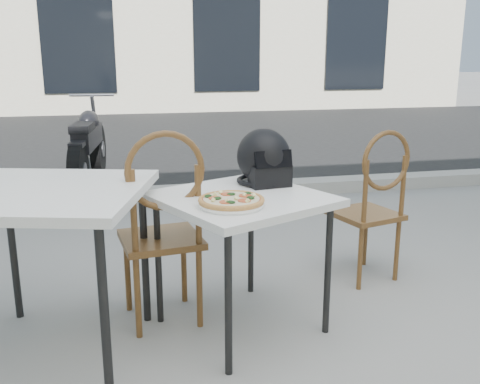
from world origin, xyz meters
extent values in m
plane|color=gray|center=(0.00, 0.00, 0.00)|extent=(80.00, 80.00, 0.00)
cube|color=black|center=(0.00, 7.00, 0.00)|extent=(30.00, 8.00, 0.00)
cube|color=#9D9A93|center=(0.00, 3.00, 0.06)|extent=(30.00, 0.25, 0.12)
cube|color=black|center=(-1.70, 10.98, 1.60)|extent=(1.60, 0.08, 2.20)
cube|color=black|center=(1.70, 10.98, 1.60)|extent=(1.60, 0.08, 2.20)
cube|color=black|center=(5.00, 10.98, 1.60)|extent=(1.60, 0.08, 2.20)
cube|color=white|center=(-0.37, 0.48, 0.66)|extent=(0.95, 0.95, 0.04)
cylinder|color=black|center=(-0.52, 0.09, 0.32)|extent=(0.04, 0.04, 0.64)
cylinder|color=black|center=(0.02, 0.34, 0.32)|extent=(0.04, 0.04, 0.64)
cylinder|color=black|center=(-0.76, 0.63, 0.32)|extent=(0.04, 0.04, 0.64)
cylinder|color=black|center=(-0.23, 0.87, 0.32)|extent=(0.04, 0.04, 0.64)
cylinder|color=white|center=(-0.46, 0.31, 0.68)|extent=(0.36, 0.36, 0.01)
torus|color=white|center=(-0.46, 0.31, 0.69)|extent=(0.37, 0.37, 0.01)
cylinder|color=#CB8F4A|center=(-0.46, 0.31, 0.70)|extent=(0.33, 0.33, 0.01)
torus|color=#CB8F4A|center=(-0.46, 0.31, 0.71)|extent=(0.33, 0.33, 0.02)
cylinder|color=#AE1513|center=(-0.46, 0.31, 0.71)|extent=(0.29, 0.29, 0.00)
cylinder|color=beige|center=(-0.46, 0.31, 0.71)|extent=(0.28, 0.28, 0.00)
cylinder|color=#BE4621|center=(-0.39, 0.33, 0.72)|extent=(0.07, 0.07, 0.00)
cylinder|color=#BE4621|center=(-0.46, 0.38, 0.72)|extent=(0.07, 0.07, 0.00)
cylinder|color=#BE4621|center=(-0.53, 0.32, 0.72)|extent=(0.07, 0.07, 0.00)
cylinder|color=#BE4621|center=(-0.50, 0.25, 0.72)|extent=(0.07, 0.07, 0.00)
cylinder|color=#BE4621|center=(-0.41, 0.25, 0.72)|extent=(0.07, 0.07, 0.00)
ellipsoid|color=#173613|center=(-0.45, 0.37, 0.72)|extent=(0.05, 0.04, 0.01)
ellipsoid|color=#173613|center=(-0.52, 0.31, 0.72)|extent=(0.05, 0.05, 0.01)
ellipsoid|color=#173613|center=(-0.38, 0.28, 0.72)|extent=(0.04, 0.05, 0.01)
ellipsoid|color=#173613|center=(-0.48, 0.23, 0.72)|extent=(0.05, 0.05, 0.01)
ellipsoid|color=#173613|center=(-0.38, 0.36, 0.72)|extent=(0.05, 0.04, 0.01)
ellipsoid|color=#173613|center=(-0.55, 0.35, 0.72)|extent=(0.05, 0.05, 0.01)
cylinder|color=#F8F097|center=(-0.44, 0.28, 0.72)|extent=(0.02, 0.02, 0.02)
cylinder|color=#F8F097|center=(-0.52, 0.37, 0.72)|extent=(0.03, 0.02, 0.02)
cylinder|color=#F8F097|center=(-0.40, 0.33, 0.72)|extent=(0.03, 0.03, 0.02)
cylinder|color=#F8F097|center=(-0.49, 0.40, 0.72)|extent=(0.02, 0.02, 0.02)
cylinder|color=#F8F097|center=(-0.41, 0.23, 0.72)|extent=(0.03, 0.02, 0.02)
cylinder|color=#F8F097|center=(-0.55, 0.27, 0.72)|extent=(0.03, 0.03, 0.02)
cylinder|color=#F8F097|center=(-0.36, 0.31, 0.72)|extent=(0.02, 0.02, 0.02)
cylinder|color=#F8F097|center=(-0.49, 0.25, 0.72)|extent=(0.02, 0.02, 0.02)
ellipsoid|color=black|center=(-0.21, 0.71, 0.82)|extent=(0.31, 0.32, 0.28)
cube|color=black|center=(-0.19, 0.62, 0.73)|extent=(0.21, 0.13, 0.11)
torus|color=black|center=(-0.21, 0.71, 0.69)|extent=(0.31, 0.31, 0.02)
cube|color=black|center=(-0.19, 0.59, 0.83)|extent=(0.20, 0.06, 0.09)
cube|color=brown|center=(0.49, 0.93, 0.40)|extent=(0.43, 0.43, 0.03)
cylinder|color=brown|center=(0.59, 1.11, 0.19)|extent=(0.03, 0.03, 0.39)
cylinder|color=brown|center=(0.32, 1.03, 0.19)|extent=(0.03, 0.03, 0.39)
cylinder|color=brown|center=(0.66, 0.84, 0.19)|extent=(0.03, 0.03, 0.39)
cylinder|color=brown|center=(0.39, 0.76, 0.19)|extent=(0.03, 0.03, 0.39)
cylinder|color=brown|center=(0.66, 0.83, 0.58)|extent=(0.03, 0.03, 0.37)
cylinder|color=brown|center=(0.39, 0.75, 0.58)|extent=(0.03, 0.03, 0.37)
torus|color=brown|center=(0.53, 0.79, 0.75)|extent=(0.34, 0.12, 0.35)
cube|color=white|center=(-1.24, 0.43, 0.75)|extent=(1.00, 1.00, 0.04)
cylinder|color=black|center=(-1.01, 0.01, 0.37)|extent=(0.05, 0.05, 0.73)
cylinder|color=black|center=(-1.47, 0.84, 0.37)|extent=(0.05, 0.05, 0.73)
cylinder|color=black|center=(-0.83, 0.66, 0.37)|extent=(0.05, 0.05, 0.73)
cube|color=brown|center=(-0.75, 0.66, 0.43)|extent=(0.43, 0.43, 0.03)
cylinder|color=brown|center=(-0.61, 0.83, 0.21)|extent=(0.03, 0.03, 0.42)
cylinder|color=brown|center=(-0.92, 0.79, 0.21)|extent=(0.03, 0.03, 0.42)
cylinder|color=brown|center=(-0.57, 0.53, 0.21)|extent=(0.03, 0.03, 0.42)
cylinder|color=brown|center=(-0.88, 0.49, 0.21)|extent=(0.03, 0.03, 0.42)
cylinder|color=brown|center=(-0.57, 0.52, 0.63)|extent=(0.03, 0.03, 0.40)
cylinder|color=brown|center=(-0.87, 0.48, 0.63)|extent=(0.03, 0.03, 0.40)
torus|color=brown|center=(-0.72, 0.50, 0.81)|extent=(0.37, 0.08, 0.37)
cylinder|color=black|center=(-1.17, 4.42, 0.28)|extent=(0.17, 0.56, 0.55)
cylinder|color=slate|center=(-1.17, 4.42, 0.28)|extent=(0.15, 0.20, 0.18)
cylinder|color=black|center=(-1.30, 3.13, 0.28)|extent=(0.17, 0.56, 0.55)
cylinder|color=slate|center=(-1.30, 3.13, 0.28)|extent=(0.15, 0.20, 0.18)
cube|color=black|center=(-1.23, 3.78, 0.51)|extent=(0.27, 0.98, 0.20)
ellipsoid|color=black|center=(-1.22, 3.91, 0.66)|extent=(0.25, 0.40, 0.21)
cube|color=black|center=(-1.26, 3.50, 0.65)|extent=(0.23, 0.48, 0.07)
cylinder|color=slate|center=(-1.17, 4.35, 0.57)|extent=(0.07, 0.30, 0.66)
cylinder|color=slate|center=(-1.18, 4.24, 0.90)|extent=(0.48, 0.08, 0.03)
cube|color=black|center=(-1.30, 3.15, 0.54)|extent=(0.15, 0.22, 0.05)
camera|label=1|loc=(-0.92, -1.89, 1.31)|focal=40.00mm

